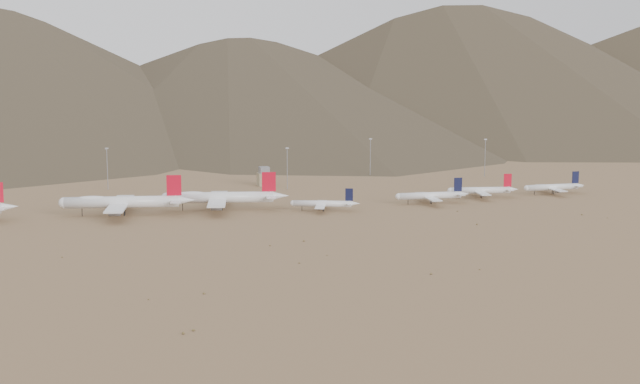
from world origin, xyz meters
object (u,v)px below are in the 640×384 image
object	(u,v)px
narrowbody_b	(432,196)
widebody_east	(221,197)
narrowbody_a	(324,204)
widebody_centre	(123,202)
control_tower	(264,177)

from	to	relation	value
narrowbody_b	widebody_east	bearing A→B (deg)	178.57
narrowbody_a	narrowbody_b	xyz separation A→B (m)	(64.03, 4.47, 0.62)
widebody_east	narrowbody_a	xyz separation A→B (m)	(51.63, -19.18, -2.98)
widebody_centre	narrowbody_a	world-z (taller)	widebody_centre
widebody_east	control_tower	world-z (taller)	widebody_east
widebody_centre	narrowbody_a	size ratio (longest dim) A/B	1.95
control_tower	narrowbody_b	bearing A→B (deg)	-52.61
narrowbody_a	widebody_centre	bearing A→B (deg)	-168.79
narrowbody_a	control_tower	size ratio (longest dim) A/B	2.94
widebody_centre	widebody_east	world-z (taller)	widebody_centre
narrowbody_a	narrowbody_b	distance (m)	64.19
widebody_east	narrowbody_b	bearing A→B (deg)	5.78
narrowbody_a	narrowbody_b	world-z (taller)	narrowbody_b
narrowbody_a	control_tower	world-z (taller)	narrowbody_a
widebody_centre	widebody_east	bearing A→B (deg)	12.83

